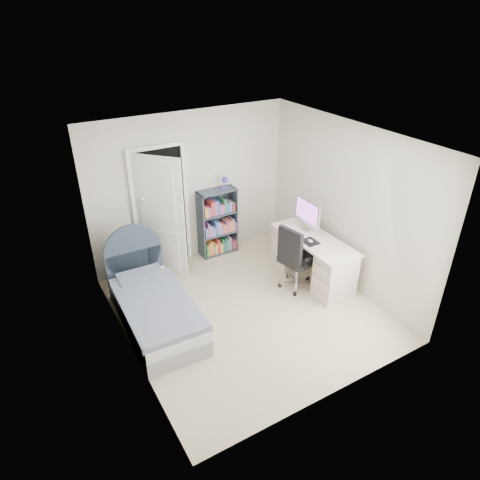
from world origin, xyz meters
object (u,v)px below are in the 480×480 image
bookcase (218,225)px  floor_lamp (145,243)px  bed (154,307)px  nightstand (130,260)px  desk (312,257)px  office_chair (295,256)px

bookcase → floor_lamp: bearing=179.2°
bed → bookcase: bearing=37.2°
nightstand → bookcase: bookcase is taller
bed → desk: (2.54, -0.23, 0.15)m
desk → office_chair: bearing=-169.6°
desk → bed: bearing=174.7°
nightstand → bookcase: size_ratio=0.40×
nightstand → floor_lamp: bearing=18.3°
bed → floor_lamp: floor_lamp is taller
nightstand → bookcase: (1.61, 0.08, 0.17)m
floor_lamp → desk: (2.19, -1.51, -0.14)m
bed → office_chair: 2.18m
nightstand → office_chair: (2.09, -1.48, 0.21)m
floor_lamp → desk: floor_lamp is taller
nightstand → office_chair: size_ratio=0.53×
office_chair → bookcase: bearing=107.1°
bookcase → office_chair: 1.64m
bed → bookcase: (1.65, 1.25, 0.28)m
floor_lamp → bookcase: 1.30m
bed → bookcase: size_ratio=1.34×
office_chair → nightstand: bearing=144.8°
floor_lamp → bookcase: bearing=-0.8°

